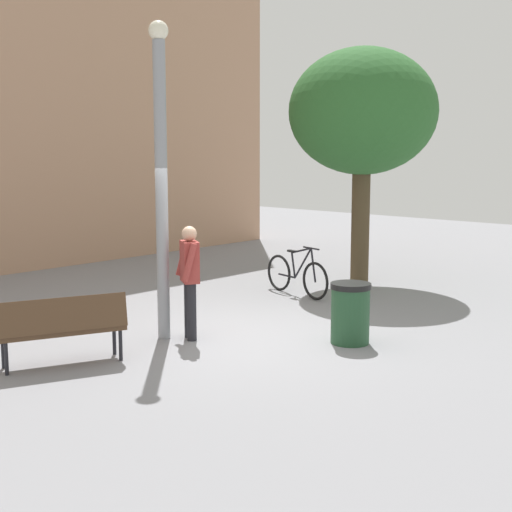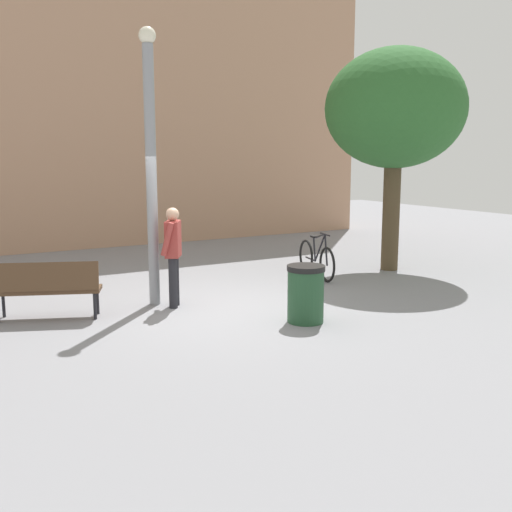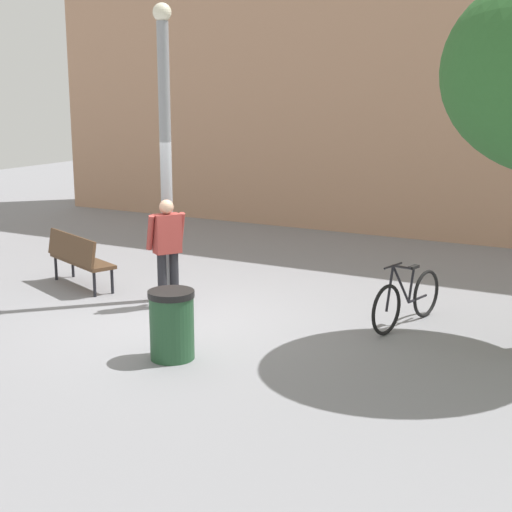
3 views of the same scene
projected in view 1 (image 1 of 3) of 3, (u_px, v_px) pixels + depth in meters
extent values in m
plane|color=gray|center=(242.00, 337.00, 10.81)|extent=(36.00, 36.00, 0.00)
cylinder|color=gray|center=(162.00, 193.00, 10.43)|extent=(0.18, 0.18, 4.28)
sphere|color=#F2EACC|center=(158.00, 30.00, 10.09)|extent=(0.28, 0.28, 0.28)
cylinder|color=#232328|center=(192.00, 312.00, 10.53)|extent=(0.14, 0.14, 0.85)
cylinder|color=#232328|center=(189.00, 309.00, 10.72)|extent=(0.14, 0.14, 0.85)
cube|color=#9E3833|center=(190.00, 262.00, 10.52)|extent=(0.40, 0.46, 0.60)
sphere|color=tan|center=(189.00, 234.00, 10.46)|extent=(0.22, 0.22, 0.22)
cylinder|color=#9E3833|center=(190.00, 262.00, 10.26)|extent=(0.24, 0.20, 0.55)
cylinder|color=#9E3833|center=(183.00, 257.00, 10.74)|extent=(0.24, 0.20, 0.55)
cube|color=#513823|center=(62.00, 331.00, 9.37)|extent=(1.65, 1.01, 0.06)
cube|color=#513823|center=(64.00, 315.00, 9.16)|extent=(1.53, 0.72, 0.44)
cylinder|color=black|center=(3.00, 352.00, 9.24)|extent=(0.05, 0.05, 0.42)
cylinder|color=black|center=(114.00, 339.00, 9.86)|extent=(0.05, 0.05, 0.42)
cylinder|color=black|center=(6.00, 359.00, 8.95)|extent=(0.05, 0.05, 0.42)
cylinder|color=black|center=(121.00, 345.00, 9.57)|extent=(0.05, 0.05, 0.42)
cylinder|color=#4D3E28|center=(360.00, 224.00, 14.94)|extent=(0.37, 0.37, 2.46)
ellipsoid|color=#2C622B|center=(363.00, 111.00, 14.60)|extent=(2.99, 2.99, 2.55)
torus|color=black|center=(315.00, 281.00, 13.34)|extent=(0.20, 0.70, 0.71)
torus|color=black|center=(279.00, 273.00, 14.22)|extent=(0.20, 0.70, 0.71)
cylinder|color=black|center=(303.00, 263.00, 13.59)|extent=(0.14, 0.50, 0.64)
cylinder|color=black|center=(301.00, 250.00, 13.59)|extent=(0.16, 0.57, 0.18)
cylinder|color=black|center=(293.00, 265.00, 13.83)|extent=(0.06, 0.14, 0.48)
cylinder|color=black|center=(287.00, 276.00, 14.03)|extent=(0.14, 0.50, 0.04)
cylinder|color=black|center=(313.00, 265.00, 13.35)|extent=(0.07, 0.17, 0.63)
cube|color=black|center=(292.00, 251.00, 13.83)|extent=(0.12, 0.21, 0.04)
cylinder|color=black|center=(311.00, 248.00, 13.35)|extent=(0.12, 0.44, 0.03)
cylinder|color=#234C2D|center=(350.00, 316.00, 10.40)|extent=(0.55, 0.55, 0.80)
cylinder|color=black|center=(351.00, 286.00, 10.33)|extent=(0.58, 0.58, 0.08)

